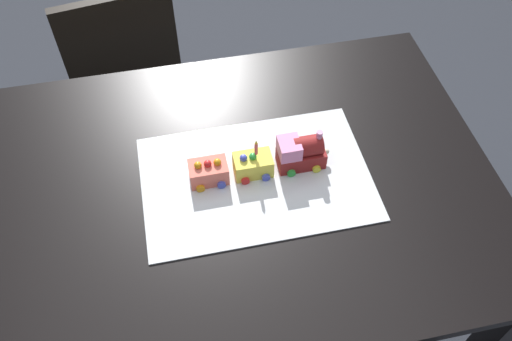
{
  "coord_description": "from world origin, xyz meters",
  "views": [
    {
      "loc": [
        0.11,
        0.84,
        1.87
      ],
      "look_at": [
        -0.07,
        -0.0,
        0.77
      ],
      "focal_mm": 37.66,
      "sensor_mm": 36.0,
      "label": 1
    }
  ],
  "objects_px": {
    "cake_car_tanker_lemon": "(253,165)",
    "cake_car_gondola_coral": "(209,172)",
    "chair": "(124,69)",
    "cake_locomotive": "(301,152)",
    "birthday_candle": "(256,147)",
    "dining_table": "(233,206)"
  },
  "relations": [
    {
      "from": "dining_table",
      "to": "chair",
      "type": "height_order",
      "value": "chair"
    },
    {
      "from": "chair",
      "to": "cake_car_tanker_lemon",
      "type": "xyz_separation_m",
      "value": [
        -0.35,
        0.81,
        0.3
      ]
    },
    {
      "from": "cake_locomotive",
      "to": "cake_car_tanker_lemon",
      "type": "distance_m",
      "value": 0.13
    },
    {
      "from": "cake_locomotive",
      "to": "cake_car_gondola_coral",
      "type": "bearing_deg",
      "value": -0.0
    },
    {
      "from": "chair",
      "to": "cake_car_tanker_lemon",
      "type": "height_order",
      "value": "chair"
    },
    {
      "from": "cake_locomotive",
      "to": "cake_car_gondola_coral",
      "type": "relative_size",
      "value": 1.4
    },
    {
      "from": "cake_locomotive",
      "to": "cake_car_tanker_lemon",
      "type": "relative_size",
      "value": 1.4
    },
    {
      "from": "chair",
      "to": "birthday_candle",
      "type": "relative_size",
      "value": 17.01
    },
    {
      "from": "chair",
      "to": "birthday_candle",
      "type": "xyz_separation_m",
      "value": [
        -0.35,
        0.81,
        0.37
      ]
    },
    {
      "from": "cake_car_tanker_lemon",
      "to": "cake_car_gondola_coral",
      "type": "xyz_separation_m",
      "value": [
        0.12,
        -0.0,
        0.0
      ]
    },
    {
      "from": "dining_table",
      "to": "birthday_candle",
      "type": "bearing_deg",
      "value": -162.33
    },
    {
      "from": "dining_table",
      "to": "birthday_candle",
      "type": "relative_size",
      "value": 27.7
    },
    {
      "from": "cake_car_gondola_coral",
      "to": "birthday_candle",
      "type": "height_order",
      "value": "birthday_candle"
    },
    {
      "from": "cake_car_gondola_coral",
      "to": "chair",
      "type": "bearing_deg",
      "value": -74.29
    },
    {
      "from": "cake_locomotive",
      "to": "birthday_candle",
      "type": "height_order",
      "value": "birthday_candle"
    },
    {
      "from": "cake_locomotive",
      "to": "chair",
      "type": "bearing_deg",
      "value": -59.63
    },
    {
      "from": "dining_table",
      "to": "cake_car_gondola_coral",
      "type": "bearing_deg",
      "value": -22.32
    },
    {
      "from": "chair",
      "to": "cake_car_gondola_coral",
      "type": "distance_m",
      "value": 0.89
    },
    {
      "from": "cake_car_tanker_lemon",
      "to": "cake_car_gondola_coral",
      "type": "distance_m",
      "value": 0.12
    },
    {
      "from": "dining_table",
      "to": "cake_car_gondola_coral",
      "type": "height_order",
      "value": "cake_car_gondola_coral"
    },
    {
      "from": "chair",
      "to": "birthday_candle",
      "type": "height_order",
      "value": "birthday_candle"
    },
    {
      "from": "cake_locomotive",
      "to": "dining_table",
      "type": "bearing_deg",
      "value": 6.76
    }
  ]
}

